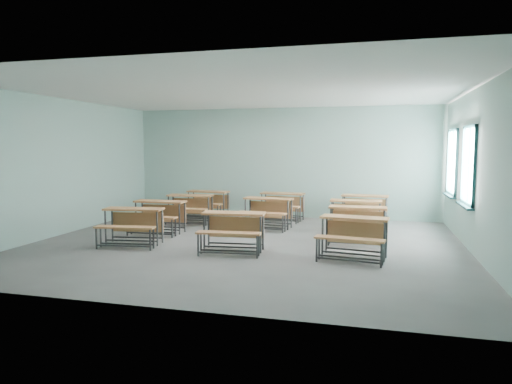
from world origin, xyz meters
The scene contains 12 objects.
room centered at (0.08, 0.03, 1.60)m, with size 9.04×8.04×3.24m.
desk_unit_r0c0 centered at (-2.29, -0.67, 0.52)m, with size 1.33×0.98×0.77m.
desk_unit_r0c1 centered at (-0.05, -0.74, 0.52)m, with size 1.30×0.94×0.77m.
desk_unit_r0c2 centered at (2.28, -0.73, 0.52)m, with size 1.33×0.98×0.77m.
desk_unit_r1c0 centered at (-2.37, 0.68, 0.52)m, with size 1.24×0.84×0.77m.
desk_unit_r1c2 centered at (2.30, 0.79, 0.52)m, with size 1.24×0.83×0.77m.
desk_unit_r2c0 centered at (-2.20, 2.16, 0.52)m, with size 1.27×0.89×0.77m.
desk_unit_r2c1 centered at (0.01, 1.95, 0.52)m, with size 1.31×0.95×0.77m.
desk_unit_r2c2 centered at (2.21, 2.00, 0.52)m, with size 1.24×0.83×0.77m.
desk_unit_r3c0 centered at (-2.12, 3.28, 0.52)m, with size 1.30×0.92×0.77m.
desk_unit_r3c1 centered at (0.12, 3.29, 0.52)m, with size 1.31×0.95×0.77m.
desk_unit_r3c2 centered at (2.39, 3.26, 0.52)m, with size 1.28×0.90×0.77m.
Camera 1 is at (2.62, -9.21, 2.07)m, focal length 32.00 mm.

